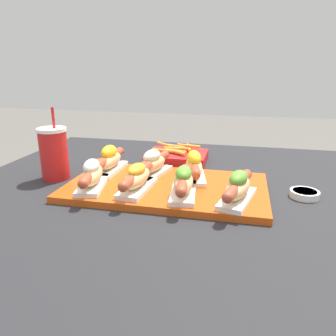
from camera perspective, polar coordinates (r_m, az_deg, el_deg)
The scene contains 12 objects.
patio_table at distance 1.07m, azimuth -0.78°, elevation -21.33°, with size 1.17×1.14×0.69m.
serving_tray at distance 0.90m, azimuth -0.29°, elevation -3.36°, with size 0.54×0.31×0.02m.
hot_dog_0 at distance 0.89m, azimuth -13.09°, elevation -1.12°, with size 0.09×0.20×0.08m.
hot_dog_1 at distance 0.85m, azimuth -5.44°, elevation -1.72°, with size 0.07×0.20×0.07m.
hot_dog_2 at distance 0.81m, azimuth 2.69°, elevation -2.42°, with size 0.08×0.20×0.07m.
hot_dog_3 at distance 0.79m, azimuth 12.06°, elevation -3.32°, with size 0.09×0.19×0.08m.
hot_dog_4 at distance 1.01m, azimuth -10.17°, elevation 1.39°, with size 0.06×0.20×0.08m.
hot_dog_5 at distance 0.96m, azimuth -2.80°, elevation 0.73°, with size 0.09×0.19×0.08m.
hot_dog_6 at distance 0.93m, azimuth 4.51°, elevation 0.32°, with size 0.09×0.20×0.08m.
sauce_bowl at distance 0.92m, azimuth 22.68°, elevation -4.14°, with size 0.07×0.07×0.02m.
drink_cup at distance 1.03m, azimuth -19.24°, elevation 2.40°, with size 0.08×0.08×0.21m.
fries_basket at distance 1.15m, azimuth 1.58°, elevation 1.95°, with size 0.20×0.17×0.06m.
Camera 1 is at (0.20, -0.81, 1.02)m, focal length 35.00 mm.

